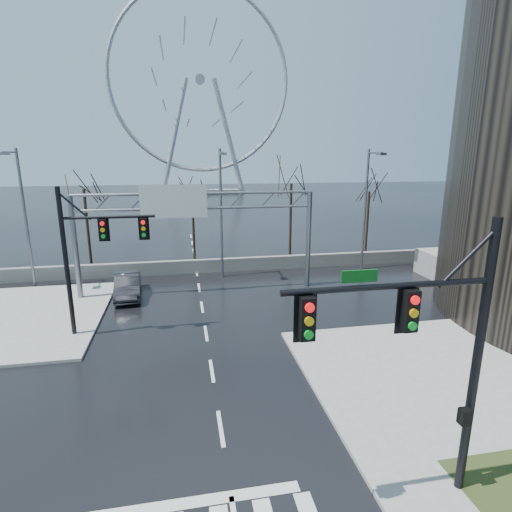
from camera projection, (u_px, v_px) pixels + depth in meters
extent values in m
plane|color=black|center=(221.00, 428.00, 14.24)|extent=(260.00, 260.00, 0.00)
cube|color=gray|center=(438.00, 371.00, 17.92)|extent=(12.00, 10.00, 0.15)
cube|color=gray|center=(16.00, 318.00, 23.69)|extent=(10.00, 12.00, 0.15)
cube|color=slate|center=(196.00, 266.00, 33.17)|extent=(52.00, 0.50, 1.10)
cylinder|color=black|center=(476.00, 366.00, 10.62)|extent=(0.24, 0.24, 8.00)
cylinder|color=black|center=(390.00, 286.00, 9.55)|extent=(5.40, 0.16, 0.16)
cube|color=black|center=(410.00, 311.00, 9.64)|extent=(0.35, 0.28, 1.05)
cube|color=black|center=(307.00, 318.00, 9.18)|extent=(0.35, 0.28, 1.05)
cylinder|color=black|center=(66.00, 265.00, 20.59)|extent=(0.24, 0.24, 8.00)
cylinder|color=black|center=(109.00, 217.00, 20.42)|extent=(4.60, 0.16, 0.16)
cube|color=black|center=(103.00, 229.00, 20.37)|extent=(0.35, 0.28, 1.05)
cube|color=black|center=(144.00, 228.00, 20.73)|extent=(0.35, 0.28, 1.05)
cylinder|color=slate|center=(76.00, 249.00, 26.25)|extent=(0.36, 0.36, 7.00)
cylinder|color=slate|center=(308.00, 240.00, 29.12)|extent=(0.36, 0.36, 7.00)
cylinder|color=slate|center=(196.00, 193.00, 26.84)|extent=(16.00, 0.20, 0.20)
cylinder|color=slate|center=(197.00, 208.00, 27.08)|extent=(16.00, 0.20, 0.20)
cube|color=#0A4D13|center=(174.00, 202.00, 26.55)|extent=(4.20, 0.10, 2.00)
cube|color=silver|center=(174.00, 202.00, 26.49)|extent=(4.40, 0.02, 2.20)
cylinder|color=slate|center=(26.00, 220.00, 28.51)|extent=(0.20, 0.20, 10.00)
cylinder|color=slate|center=(10.00, 152.00, 26.32)|extent=(0.12, 2.20, 0.12)
cube|color=slate|center=(4.00, 154.00, 25.39)|extent=(0.50, 0.70, 0.18)
cylinder|color=slate|center=(221.00, 215.00, 31.02)|extent=(0.20, 0.20, 10.00)
cylinder|color=slate|center=(221.00, 152.00, 28.83)|extent=(0.12, 2.20, 0.12)
cube|color=slate|center=(223.00, 154.00, 27.90)|extent=(0.50, 0.70, 0.18)
cylinder|color=slate|center=(365.00, 211.00, 33.17)|extent=(0.20, 0.20, 10.00)
cylinder|color=slate|center=(375.00, 153.00, 30.98)|extent=(0.12, 2.20, 0.12)
cube|color=slate|center=(381.00, 154.00, 30.05)|extent=(0.50, 0.70, 0.18)
cylinder|color=black|center=(88.00, 229.00, 34.21)|extent=(0.24, 0.24, 6.75)
cylinder|color=black|center=(193.00, 229.00, 36.88)|extent=(0.24, 0.24, 5.85)
cylinder|color=black|center=(290.00, 221.00, 37.40)|extent=(0.24, 0.24, 7.02)
cylinder|color=black|center=(367.00, 223.00, 39.42)|extent=(0.24, 0.24, 6.12)
cube|color=gray|center=(204.00, 191.00, 105.58)|extent=(18.00, 6.00, 1.00)
torus|color=#B2B2B7|center=(200.00, 79.00, 98.91)|extent=(45.00, 1.00, 45.00)
cylinder|color=#B2B2B7|center=(200.00, 79.00, 98.91)|extent=(2.40, 1.50, 2.40)
cylinder|color=#B2B2B7|center=(174.00, 138.00, 101.05)|extent=(8.28, 1.20, 28.82)
cylinder|color=#B2B2B7|center=(229.00, 138.00, 103.56)|extent=(8.28, 1.20, 28.82)
imported|color=black|center=(128.00, 286.00, 27.44)|extent=(2.05, 4.91, 1.58)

